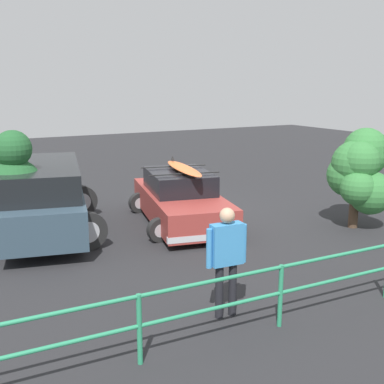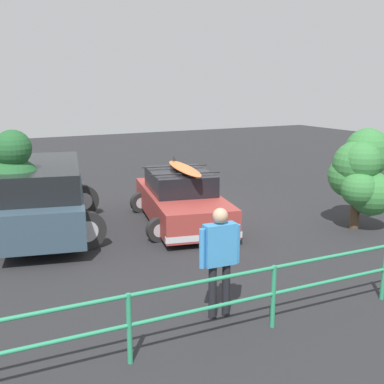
{
  "view_description": "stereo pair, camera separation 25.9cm",
  "coord_description": "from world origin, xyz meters",
  "views": [
    {
      "loc": [
        6.31,
        11.25,
        3.58
      ],
      "look_at": [
        0.72,
        1.07,
        0.95
      ],
      "focal_mm": 45.0,
      "sensor_mm": 36.0,
      "label": 1
    },
    {
      "loc": [
        6.08,
        11.37,
        3.58
      ],
      "look_at": [
        0.72,
        1.07,
        0.95
      ],
      "focal_mm": 45.0,
      "sensor_mm": 36.0,
      "label": 2
    }
  ],
  "objects": [
    {
      "name": "bush_near_left",
      "position": [
        -3.07,
        2.9,
        1.51
      ],
      "size": [
        1.6,
        1.64,
        2.5
      ],
      "color": "#4C3828",
      "rests_on": "ground"
    },
    {
      "name": "person_bystander",
      "position": [
        2.5,
        5.4,
        1.06
      ],
      "size": [
        0.68,
        0.24,
        1.76
      ],
      "color": "black",
      "rests_on": "ground"
    },
    {
      "name": "railing_fence",
      "position": [
        1.96,
        6.06,
        0.67
      ],
      "size": [
        8.99,
        0.41,
        0.98
      ],
      "color": "#2D9366",
      "rests_on": "ground"
    },
    {
      "name": "sedan_car",
      "position": [
        0.71,
        0.43,
        0.63
      ],
      "size": [
        2.86,
        4.63,
        1.63
      ],
      "color": "#9E3833",
      "rests_on": "ground"
    },
    {
      "name": "suv_car",
      "position": [
        4.02,
        -0.26,
        0.91
      ],
      "size": [
        3.26,
        5.06,
        1.74
      ],
      "color": "#334756",
      "rests_on": "ground"
    },
    {
      "name": "ground_plane",
      "position": [
        0.0,
        0.0,
        -0.01
      ],
      "size": [
        44.0,
        44.0,
        0.02
      ],
      "primitive_type": "cube",
      "color": "#28282B",
      "rests_on": "ground"
    },
    {
      "name": "bush_near_right",
      "position": [
        4.96,
        0.55,
        1.2
      ],
      "size": [
        1.64,
        1.45,
        2.62
      ],
      "color": "#4C3828",
      "rests_on": "ground"
    }
  ]
}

